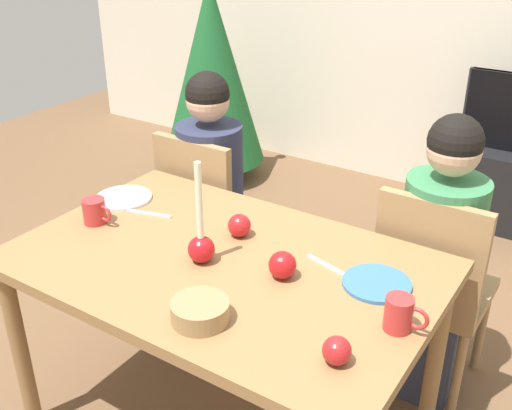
{
  "coord_description": "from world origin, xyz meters",
  "views": [
    {
      "loc": [
        1.03,
        -1.38,
        1.81
      ],
      "look_at": [
        0.0,
        0.2,
        0.87
      ],
      "focal_mm": 42.75,
      "sensor_mm": 36.0,
      "label": 1
    }
  ],
  "objects_px": {
    "mug_right": "(400,314)",
    "chair_right": "(431,283)",
    "apple_near_candle": "(239,226)",
    "apple_by_right_mug": "(282,265)",
    "person_left_child": "(211,199)",
    "bowl_walnuts": "(200,311)",
    "plate_right": "(377,283)",
    "mug_left": "(95,211)",
    "christmas_tree": "(212,72)",
    "dining_table": "(224,281)",
    "person_right_child": "(436,267)",
    "candle_centerpiece": "(201,242)",
    "chair_left": "(207,213)",
    "apple_by_left_plate": "(337,351)",
    "plate_left": "(124,198)"
  },
  "relations": [
    {
      "from": "plate_right",
      "to": "apple_by_left_plate",
      "type": "distance_m",
      "value": 0.39
    },
    {
      "from": "mug_right",
      "to": "apple_by_left_plate",
      "type": "xyz_separation_m",
      "value": [
        -0.08,
        -0.22,
        -0.01
      ]
    },
    {
      "from": "person_left_child",
      "to": "dining_table",
      "type": "bearing_deg",
      "value": -50.04
    },
    {
      "from": "plate_left",
      "to": "bowl_walnuts",
      "type": "relative_size",
      "value": 1.33
    },
    {
      "from": "dining_table",
      "to": "person_right_child",
      "type": "distance_m",
      "value": 0.84
    },
    {
      "from": "chair_right",
      "to": "bowl_walnuts",
      "type": "xyz_separation_m",
      "value": [
        -0.4,
        -0.9,
        0.27
      ]
    },
    {
      "from": "dining_table",
      "to": "bowl_walnuts",
      "type": "height_order",
      "value": "bowl_walnuts"
    },
    {
      "from": "mug_right",
      "to": "chair_right",
      "type": "bearing_deg",
      "value": 97.96
    },
    {
      "from": "christmas_tree",
      "to": "mug_left",
      "type": "relative_size",
      "value": 11.45
    },
    {
      "from": "apple_near_candle",
      "to": "apple_by_right_mug",
      "type": "relative_size",
      "value": 0.93
    },
    {
      "from": "chair_left",
      "to": "plate_left",
      "type": "height_order",
      "value": "chair_left"
    },
    {
      "from": "chair_right",
      "to": "apple_by_right_mug",
      "type": "bearing_deg",
      "value": -118.14
    },
    {
      "from": "mug_left",
      "to": "bowl_walnuts",
      "type": "bearing_deg",
      "value": -20.37
    },
    {
      "from": "mug_left",
      "to": "apple_by_right_mug",
      "type": "bearing_deg",
      "value": 4.65
    },
    {
      "from": "christmas_tree",
      "to": "apple_by_right_mug",
      "type": "height_order",
      "value": "christmas_tree"
    },
    {
      "from": "chair_right",
      "to": "mug_right",
      "type": "bearing_deg",
      "value": -82.04
    },
    {
      "from": "bowl_walnuts",
      "to": "plate_right",
      "type": "bearing_deg",
      "value": 51.43
    },
    {
      "from": "chair_left",
      "to": "chair_right",
      "type": "bearing_deg",
      "value": 0.0
    },
    {
      "from": "bowl_walnuts",
      "to": "mug_right",
      "type": "bearing_deg",
      "value": 28.84
    },
    {
      "from": "candle_centerpiece",
      "to": "apple_by_left_plate",
      "type": "distance_m",
      "value": 0.63
    },
    {
      "from": "plate_right",
      "to": "mug_left",
      "type": "bearing_deg",
      "value": -169.9
    },
    {
      "from": "plate_right",
      "to": "mug_right",
      "type": "distance_m",
      "value": 0.22
    },
    {
      "from": "bowl_walnuts",
      "to": "apple_near_candle",
      "type": "height_order",
      "value": "apple_near_candle"
    },
    {
      "from": "candle_centerpiece",
      "to": "bowl_walnuts",
      "type": "bearing_deg",
      "value": -52.92
    },
    {
      "from": "plate_right",
      "to": "apple_by_right_mug",
      "type": "bearing_deg",
      "value": -155.6
    },
    {
      "from": "mug_right",
      "to": "apple_near_candle",
      "type": "distance_m",
      "value": 0.69
    },
    {
      "from": "person_right_child",
      "to": "bowl_walnuts",
      "type": "relative_size",
      "value": 7.0
    },
    {
      "from": "person_left_child",
      "to": "mug_right",
      "type": "bearing_deg",
      "value": -30.06
    },
    {
      "from": "person_left_child",
      "to": "bowl_walnuts",
      "type": "xyz_separation_m",
      "value": [
        0.67,
        -0.94,
        0.21
      ]
    },
    {
      "from": "dining_table",
      "to": "person_right_child",
      "type": "xyz_separation_m",
      "value": [
        0.53,
        0.64,
        -0.1
      ]
    },
    {
      "from": "plate_left",
      "to": "candle_centerpiece",
      "type": "bearing_deg",
      "value": -20.11
    },
    {
      "from": "dining_table",
      "to": "mug_right",
      "type": "xyz_separation_m",
      "value": [
        0.62,
        -0.03,
        0.13
      ]
    },
    {
      "from": "plate_left",
      "to": "mug_right",
      "type": "xyz_separation_m",
      "value": [
        1.22,
        -0.19,
        0.05
      ]
    },
    {
      "from": "chair_left",
      "to": "chair_right",
      "type": "relative_size",
      "value": 1.0
    },
    {
      "from": "mug_left",
      "to": "apple_by_right_mug",
      "type": "relative_size",
      "value": 1.44
    },
    {
      "from": "person_left_child",
      "to": "mug_left",
      "type": "xyz_separation_m",
      "value": [
        -0.01,
        -0.68,
        0.23
      ]
    },
    {
      "from": "dining_table",
      "to": "bowl_walnuts",
      "type": "relative_size",
      "value": 8.36
    },
    {
      "from": "apple_by_right_mug",
      "to": "apple_near_candle",
      "type": "bearing_deg",
      "value": 151.16
    },
    {
      "from": "dining_table",
      "to": "chair_right",
      "type": "relative_size",
      "value": 1.56
    },
    {
      "from": "candle_centerpiece",
      "to": "mug_right",
      "type": "distance_m",
      "value": 0.68
    },
    {
      "from": "person_left_child",
      "to": "apple_by_right_mug",
      "type": "bearing_deg",
      "value": -39.5
    },
    {
      "from": "dining_table",
      "to": "apple_by_left_plate",
      "type": "xyz_separation_m",
      "value": [
        0.54,
        -0.25,
        0.12
      ]
    },
    {
      "from": "chair_right",
      "to": "apple_near_candle",
      "type": "xyz_separation_m",
      "value": [
        -0.58,
        -0.44,
        0.28
      ]
    },
    {
      "from": "candle_centerpiece",
      "to": "apple_near_candle",
      "type": "relative_size",
      "value": 4.25
    },
    {
      "from": "dining_table",
      "to": "apple_by_left_plate",
      "type": "height_order",
      "value": "apple_by_left_plate"
    },
    {
      "from": "mug_left",
      "to": "chair_right",
      "type": "bearing_deg",
      "value": 31.12
    },
    {
      "from": "mug_left",
      "to": "chair_left",
      "type": "bearing_deg",
      "value": 89.15
    },
    {
      "from": "person_right_child",
      "to": "plate_right",
      "type": "distance_m",
      "value": 0.54
    },
    {
      "from": "apple_by_left_plate",
      "to": "bowl_walnuts",
      "type": "bearing_deg",
      "value": -172.99
    },
    {
      "from": "apple_near_candle",
      "to": "christmas_tree",
      "type": "bearing_deg",
      "value": 129.33
    }
  ]
}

